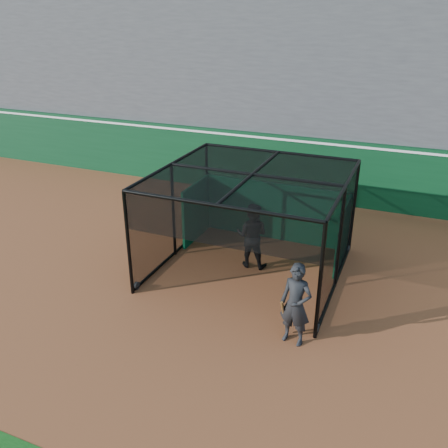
% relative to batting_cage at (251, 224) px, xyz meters
% --- Properties ---
extents(ground, '(120.00, 120.00, 0.00)m').
position_rel_batting_cage_xyz_m(ground, '(-0.84, -2.22, -1.44)').
color(ground, brown).
rests_on(ground, ground).
extents(outfield_wall, '(50.00, 0.50, 2.50)m').
position_rel_batting_cage_xyz_m(outfield_wall, '(-0.84, 6.28, -0.15)').
color(outfield_wall, '#0A3A1C').
rests_on(outfield_wall, ground).
extents(grandstand, '(50.00, 7.85, 8.95)m').
position_rel_batting_cage_xyz_m(grandstand, '(-0.84, 10.05, 3.04)').
color(grandstand, '#4C4C4F').
rests_on(grandstand, ground).
extents(batting_cage, '(4.98, 4.89, 2.88)m').
position_rel_batting_cage_xyz_m(batting_cage, '(0.00, 0.00, 0.00)').
color(batting_cage, black).
rests_on(batting_cage, ground).
extents(batter, '(0.99, 0.80, 1.94)m').
position_rel_batting_cage_xyz_m(batter, '(-0.05, 0.24, -0.47)').
color(batter, black).
rests_on(batter, ground).
extents(on_deck_player, '(0.78, 0.57, 1.96)m').
position_rel_batting_cage_xyz_m(on_deck_player, '(2.02, -2.74, -0.46)').
color(on_deck_player, black).
rests_on(on_deck_player, ground).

